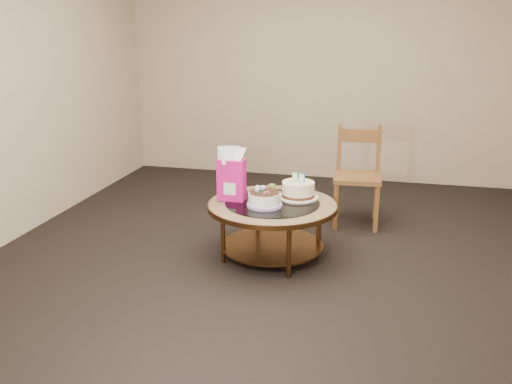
% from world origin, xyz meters
% --- Properties ---
extents(ground, '(5.00, 5.00, 0.00)m').
position_xyz_m(ground, '(0.00, 0.00, 0.00)').
color(ground, black).
rests_on(ground, ground).
extents(room_walls, '(4.52, 5.02, 2.61)m').
position_xyz_m(room_walls, '(0.00, 0.00, 1.54)').
color(room_walls, tan).
rests_on(room_walls, ground).
extents(coffee_table, '(1.02, 1.02, 0.46)m').
position_xyz_m(coffee_table, '(0.00, -0.00, 0.38)').
color(coffee_table, '#523317').
rests_on(coffee_table, ground).
extents(decorated_cake, '(0.27, 0.27, 0.16)m').
position_xyz_m(decorated_cake, '(-0.04, -0.10, 0.51)').
color(decorated_cake, '#AC90CC').
rests_on(decorated_cake, coffee_table).
extents(cream_cake, '(0.32, 0.32, 0.21)m').
position_xyz_m(cream_cake, '(0.17, 0.17, 0.52)').
color(cream_cake, white).
rests_on(cream_cake, coffee_table).
extents(gift_bag, '(0.21, 0.15, 0.42)m').
position_xyz_m(gift_bag, '(-0.33, -0.00, 0.67)').
color(gift_bag, '#DD1483').
rests_on(gift_bag, coffee_table).
extents(pillar_candle, '(0.11, 0.11, 0.08)m').
position_xyz_m(pillar_candle, '(-0.06, 0.25, 0.48)').
color(pillar_candle, '#DFD25B').
rests_on(pillar_candle, coffee_table).
extents(dining_chair, '(0.44, 0.44, 0.91)m').
position_xyz_m(dining_chair, '(0.59, 0.97, 0.46)').
color(dining_chair, brown).
rests_on(dining_chair, ground).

